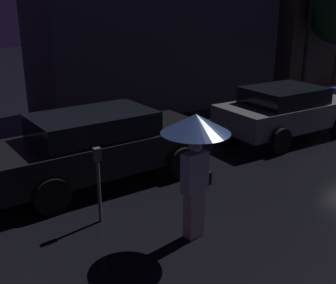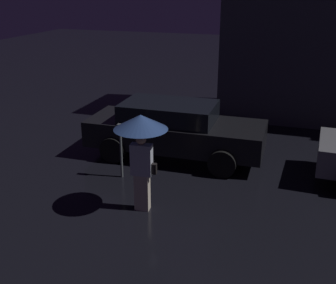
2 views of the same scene
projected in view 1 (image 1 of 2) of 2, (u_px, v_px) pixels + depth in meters
building_facade_left at (159, 13)px, 14.64m from camera, size 8.85×3.00×6.54m
parked_car_black at (100, 145)px, 8.86m from camera, size 4.72×1.94×1.51m
parked_car_grey at (286, 110)px, 11.79m from camera, size 4.05×2.01×1.42m
pedestrian_with_umbrella at (195, 141)px, 6.42m from camera, size 1.08×1.08×2.08m
parking_meter at (98, 177)px, 7.13m from camera, size 0.12×0.10×1.37m
street_lamp_near at (310, 14)px, 15.32m from camera, size 0.38×0.38×4.88m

